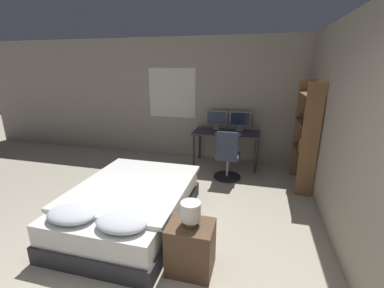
% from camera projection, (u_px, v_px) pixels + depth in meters
% --- Properties ---
extents(wall_back, '(12.00, 0.08, 2.70)m').
position_uv_depth(wall_back, '(207.00, 100.00, 5.76)').
color(wall_back, '#9E9384').
rests_on(wall_back, ground_plane).
extents(wall_side_right, '(0.06, 12.00, 2.70)m').
position_uv_depth(wall_side_right, '(352.00, 137.00, 2.79)').
color(wall_side_right, '#9E9384').
rests_on(wall_side_right, ground_plane).
extents(bed, '(1.47, 2.04, 0.61)m').
position_uv_depth(bed, '(131.00, 205.00, 3.49)').
color(bed, '#2D2D33').
rests_on(bed, ground_plane).
extents(nightstand, '(0.47, 0.39, 0.55)m').
position_uv_depth(nightstand, '(191.00, 247.00, 2.68)').
color(nightstand, brown).
rests_on(nightstand, ground_plane).
extents(bedside_lamp, '(0.20, 0.20, 0.25)m').
position_uv_depth(bedside_lamp, '(191.00, 211.00, 2.55)').
color(bedside_lamp, gray).
rests_on(bedside_lamp, nightstand).
extents(desk, '(1.39, 0.67, 0.75)m').
position_uv_depth(desk, '(226.00, 136.00, 5.46)').
color(desk, '#38383D').
rests_on(desk, ground_plane).
extents(monitor_left, '(0.44, 0.16, 0.40)m').
position_uv_depth(monitor_left, '(216.00, 119.00, 5.65)').
color(monitor_left, '#B7B7BC').
rests_on(monitor_left, desk).
extents(monitor_right, '(0.44, 0.16, 0.40)m').
position_uv_depth(monitor_right, '(240.00, 120.00, 5.52)').
color(monitor_right, '#B7B7BC').
rests_on(monitor_right, desk).
extents(keyboard, '(0.41, 0.13, 0.02)m').
position_uv_depth(keyboard, '(225.00, 134.00, 5.22)').
color(keyboard, '#B7B7BC').
rests_on(keyboard, desk).
extents(computer_mouse, '(0.07, 0.05, 0.04)m').
position_uv_depth(computer_mouse, '(240.00, 135.00, 5.15)').
color(computer_mouse, '#B7B7BC').
rests_on(computer_mouse, desk).
extents(office_chair, '(0.52, 0.52, 0.96)m').
position_uv_depth(office_chair, '(227.00, 160.00, 4.85)').
color(office_chair, black).
rests_on(office_chair, ground_plane).
extents(bookshelf, '(0.27, 0.89, 1.86)m').
position_uv_depth(bookshelf, '(307.00, 133.00, 4.34)').
color(bookshelf, brown).
rests_on(bookshelf, ground_plane).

